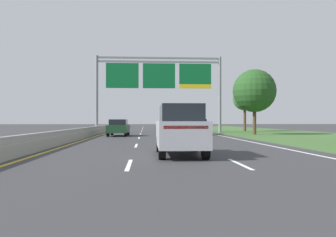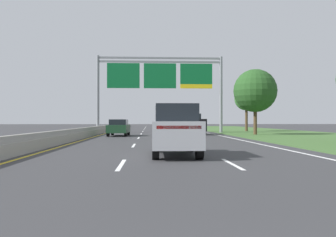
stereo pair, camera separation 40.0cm
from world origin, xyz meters
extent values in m
plane|color=#333335|center=(0.00, 35.00, 0.00)|extent=(220.00, 220.00, 0.00)
cube|color=white|center=(-1.85, 10.50, 0.00)|extent=(0.14, 3.00, 0.01)
cube|color=white|center=(-1.85, 19.50, 0.00)|extent=(0.14, 3.00, 0.01)
cube|color=white|center=(-1.85, 28.50, 0.00)|extent=(0.14, 3.00, 0.01)
cube|color=white|center=(-1.85, 37.50, 0.00)|extent=(0.14, 3.00, 0.01)
cube|color=white|center=(-1.85, 46.50, 0.00)|extent=(0.14, 3.00, 0.01)
cube|color=white|center=(-1.85, 55.50, 0.00)|extent=(0.14, 3.00, 0.01)
cube|color=white|center=(-1.85, 64.50, 0.00)|extent=(0.14, 3.00, 0.01)
cube|color=white|center=(-1.85, 73.50, 0.00)|extent=(0.14, 3.00, 0.01)
cube|color=white|center=(-1.85, 82.50, 0.00)|extent=(0.14, 3.00, 0.01)
cube|color=white|center=(1.85, 10.50, 0.00)|extent=(0.14, 3.00, 0.01)
cube|color=white|center=(1.85, 19.50, 0.00)|extent=(0.14, 3.00, 0.01)
cube|color=white|center=(1.85, 28.50, 0.00)|extent=(0.14, 3.00, 0.01)
cube|color=white|center=(1.85, 37.50, 0.00)|extent=(0.14, 3.00, 0.01)
cube|color=white|center=(1.85, 46.50, 0.00)|extent=(0.14, 3.00, 0.01)
cube|color=white|center=(1.85, 55.50, 0.00)|extent=(0.14, 3.00, 0.01)
cube|color=white|center=(1.85, 64.50, 0.00)|extent=(0.14, 3.00, 0.01)
cube|color=white|center=(1.85, 73.50, 0.00)|extent=(0.14, 3.00, 0.01)
cube|color=white|center=(1.85, 82.50, 0.00)|extent=(0.14, 3.00, 0.01)
cube|color=white|center=(5.90, 35.00, 0.00)|extent=(0.16, 106.00, 0.01)
cube|color=gold|center=(-5.90, 35.00, 0.00)|extent=(0.16, 106.00, 0.01)
cube|color=#3D602D|center=(13.95, 35.00, 0.01)|extent=(14.00, 110.00, 0.02)
cube|color=#99968E|center=(-6.60, 35.00, 0.28)|extent=(0.60, 110.00, 0.55)
cube|color=#99968E|center=(-6.60, 35.00, 0.70)|extent=(0.25, 110.00, 0.30)
cylinder|color=gray|center=(-7.05, 40.86, 4.58)|extent=(0.36, 0.36, 9.16)
cylinder|color=gray|center=(7.65, 40.86, 4.58)|extent=(0.36, 0.36, 9.16)
cube|color=gray|center=(0.30, 40.86, 8.93)|extent=(14.70, 0.24, 0.20)
cube|color=gray|center=(0.30, 40.86, 8.48)|extent=(14.70, 0.24, 0.20)
cube|color=#0C602D|center=(-4.03, 40.68, 6.78)|extent=(3.83, 0.12, 2.96)
cube|color=#0C602D|center=(0.30, 40.68, 6.78)|extent=(3.83, 0.12, 2.96)
cube|color=#0C602D|center=(4.63, 40.68, 7.03)|extent=(3.83, 0.12, 2.46)
cube|color=yellow|center=(4.63, 40.68, 5.55)|extent=(3.83, 0.12, 0.50)
cube|color=black|center=(3.62, 35.70, 0.92)|extent=(2.12, 5.44, 1.00)
cube|color=black|center=(3.60, 36.55, 1.81)|extent=(1.76, 1.94, 0.78)
cube|color=#B21414|center=(3.68, 33.04, 1.22)|extent=(1.68, 0.12, 0.12)
cube|color=black|center=(3.66, 33.97, 1.52)|extent=(2.04, 1.99, 0.20)
cylinder|color=black|center=(2.73, 37.52, 0.42)|extent=(0.32, 0.85, 0.84)
cylinder|color=black|center=(4.43, 37.56, 0.42)|extent=(0.32, 0.85, 0.84)
cylinder|color=black|center=(2.81, 33.85, 0.42)|extent=(0.32, 0.85, 0.84)
cylinder|color=black|center=(4.51, 33.88, 0.42)|extent=(0.32, 0.85, 0.84)
cube|color=#193D23|center=(-3.85, 32.54, 0.69)|extent=(1.95, 4.45, 0.72)
cube|color=black|center=(-3.86, 32.49, 1.31)|extent=(1.63, 2.35, 0.52)
cube|color=#B21414|center=(-3.92, 30.38, 0.91)|extent=(1.53, 0.13, 0.12)
cylinder|color=black|center=(-4.61, 34.06, 0.33)|extent=(0.24, 0.67, 0.66)
cylinder|color=black|center=(-3.01, 34.01, 0.33)|extent=(0.24, 0.67, 0.66)
cylinder|color=black|center=(-4.70, 31.07, 0.33)|extent=(0.24, 0.67, 0.66)
cylinder|color=black|center=(-3.10, 31.02, 0.33)|extent=(0.24, 0.67, 0.66)
cube|color=#B2B5BA|center=(0.14, 13.58, 0.91)|extent=(1.94, 4.71, 1.05)
cube|color=black|center=(0.14, 13.43, 1.77)|extent=(1.66, 3.01, 0.68)
cube|color=#B21414|center=(0.12, 11.27, 1.22)|extent=(1.60, 0.09, 0.12)
cylinder|color=black|center=(-0.66, 15.19, 0.38)|extent=(0.27, 0.76, 0.76)
cylinder|color=black|center=(0.98, 15.17, 0.38)|extent=(0.27, 0.76, 0.76)
cylinder|color=black|center=(-0.69, 11.99, 0.38)|extent=(0.27, 0.76, 0.76)
cylinder|color=black|center=(0.95, 11.98, 0.38)|extent=(0.27, 0.76, 0.76)
cube|color=maroon|center=(3.52, 43.45, 0.69)|extent=(1.83, 4.40, 0.72)
cube|color=black|center=(3.52, 43.40, 1.31)|extent=(1.57, 2.30, 0.52)
cube|color=#B21414|center=(3.52, 41.29, 0.91)|extent=(1.53, 0.08, 0.12)
cylinder|color=black|center=(2.73, 44.95, 0.33)|extent=(0.22, 0.66, 0.66)
cylinder|color=black|center=(4.33, 44.95, 0.33)|extent=(0.22, 0.66, 0.66)
cylinder|color=black|center=(2.72, 41.96, 0.33)|extent=(0.22, 0.66, 0.66)
cylinder|color=black|center=(4.32, 41.95, 0.33)|extent=(0.22, 0.66, 0.66)
cylinder|color=#4C3823|center=(10.02, 34.88, 1.39)|extent=(0.36, 0.36, 2.78)
sphere|color=#234C1E|center=(10.02, 34.88, 4.56)|extent=(4.47, 4.47, 4.47)
cylinder|color=#4C3823|center=(12.32, 46.51, 1.59)|extent=(0.36, 0.36, 3.18)
sphere|color=#33662D|center=(12.32, 46.51, 4.49)|extent=(3.28, 3.28, 3.28)
camera|label=1|loc=(-1.31, -1.18, 1.46)|focal=37.78mm
camera|label=2|loc=(-0.91, -1.21, 1.46)|focal=37.78mm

